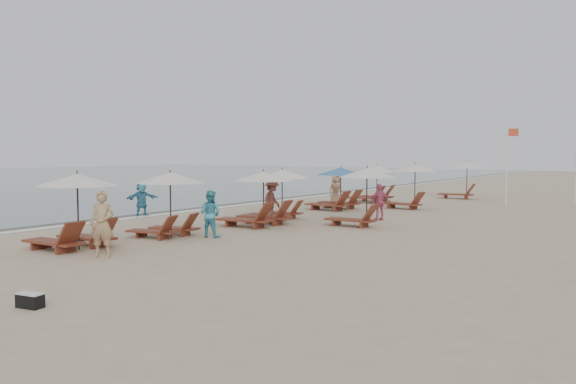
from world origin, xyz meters
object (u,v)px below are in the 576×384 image
Objects in this scene: inland_station_2 at (462,177)px; beachgoer_far_a at (380,202)px; beachgoer_mid_b at (272,201)px; waterline_walker at (142,199)px; lounger_station_0 at (73,211)px; beachgoer_mid_a at (210,214)px; flag_pole_near at (508,161)px; lounger_station_4 at (336,189)px; inland_station_1 at (410,181)px; inland_station_0 at (360,190)px; lounger_station_5 at (372,186)px; duffel_bag at (30,300)px; lounger_station_1 at (167,201)px; lounger_station_3 at (279,192)px; beachgoer_far_b at (336,190)px; lounger_station_2 at (257,200)px; beachgoer_near at (102,224)px.

beachgoer_far_a is at bearing -86.39° from inland_station_2.
beachgoer_mid_b is 6.21m from waterline_walker.
beachgoer_mid_a is (1.66, 4.03, -0.34)m from lounger_station_0.
waterline_walker is 0.36× the size of flag_pole_near.
flag_pole_near is (11.76, 14.78, 1.61)m from waterline_walker.
lounger_station_4 is 3.74m from inland_station_1.
inland_station_0 is 12.55m from flag_pole_near.
lounger_station_5 reaches higher than duffel_bag.
beachgoer_mid_b is at bearing -85.26° from lounger_station_4.
lounger_station_5 is at bearing -122.22° from inland_station_2.
lounger_station_0 is 1.07× the size of lounger_station_1.
lounger_station_1 reaches higher than beachgoer_mid_a.
waterline_walker is (-9.24, -4.68, 0.01)m from beachgoer_far_a.
inland_station_0 reaches higher than lounger_station_1.
flag_pole_near reaches higher than waterline_walker.
lounger_station_3 is 6.88m from beachgoer_far_b.
beachgoer_mid_b is 1.14× the size of beachgoer_far_a.
lounger_station_2 is at bearing -111.02° from flag_pole_near.
beachgoer_mid_b is 7.87m from beachgoer_far_b.
lounger_station_3 reaches higher than beachgoer_mid_b.
beachgoer_mid_b is (0.49, -5.90, -0.17)m from lounger_station_4.
waterline_walker is (-5.52, 3.63, -0.45)m from lounger_station_1.
flag_pole_near reaches higher than beachgoer_mid_b.
beachgoer_near is 8.79m from beachgoer_mid_b.
lounger_station_0 reaches higher than beachgoer_mid_b.
lounger_station_4 is 14.71m from beachgoer_near.
inland_station_2 is at bearing 82.68° from lounger_station_2.
lounger_station_3 is 15.33m from inland_station_2.
lounger_station_1 reaches higher than lounger_station_4.
inland_station_1 is 5.09× the size of duffel_bag.
inland_station_2 reaches higher than beachgoer_mid_b.
lounger_station_4 is 5.92m from beachgoer_mid_b.
lounger_station_1 is 6.13m from lounger_station_3.
beachgoer_far_b is at bearing -91.28° from beachgoer_mid_a.
beachgoer_far_b is (-1.06, 12.89, -0.38)m from lounger_station_1.
waterline_walker is at bearing -176.84° from lounger_station_2.
waterline_walker is at bearing -179.50° from beachgoer_far_b.
duffel_bag is at bearing -138.68° from beachgoer_far_b.
lounger_station_2 is at bearing -102.50° from inland_station_1.
inland_station_2 is at bearing 73.99° from lounger_station_4.
beachgoer_far_a is 2.89× the size of duffel_bag.
flag_pole_near reaches higher than lounger_station_5.
lounger_station_2 is 1.78× the size of beachgoer_mid_a.
lounger_station_5 is at bearing 93.42° from lounger_station_3.
lounger_station_4 is at bearing 95.56° from lounger_station_2.
lounger_station_5 is at bearing 95.41° from lounger_station_4.
lounger_station_5 is 6.31m from inland_station_2.
flag_pole_near is at bearing -155.11° from beachgoer_far_a.
beachgoer_near is at bearing -93.61° from inland_station_2.
beachgoer_far_b is (-3.97, -8.31, -0.49)m from inland_station_2.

